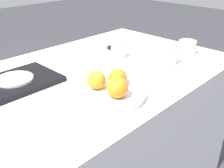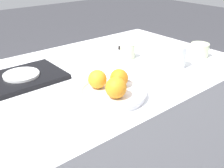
{
  "view_description": "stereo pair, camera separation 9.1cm",
  "coord_description": "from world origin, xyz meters",
  "px_view_note": "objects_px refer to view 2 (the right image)",
  "views": [
    {
      "loc": [
        -0.72,
        -0.79,
        1.21
      ],
      "look_at": [
        -0.14,
        -0.22,
        0.81
      ],
      "focal_mm": 42.0,
      "sensor_mm": 36.0,
      "label": 1
    },
    {
      "loc": [
        -0.65,
        -0.85,
        1.21
      ],
      "look_at": [
        -0.14,
        -0.22,
        0.81
      ],
      "focal_mm": 42.0,
      "sensor_mm": 36.0,
      "label": 2
    }
  ],
  "objects_px": {
    "orange_2": "(119,78)",
    "napkin": "(4,125)",
    "water_glass": "(177,57)",
    "soy_dish": "(123,48)",
    "orange_1": "(116,88)",
    "side_plate": "(21,75)",
    "cup_1": "(199,50)",
    "serving_tray": "(22,78)",
    "cup_0": "(128,51)",
    "orange_0": "(97,79)",
    "fruit_platter": "(112,93)"
  },
  "relations": [
    {
      "from": "fruit_platter",
      "to": "soy_dish",
      "type": "height_order",
      "value": "fruit_platter"
    },
    {
      "from": "serving_tray",
      "to": "napkin",
      "type": "xyz_separation_m",
      "value": [
        -0.16,
        -0.27,
        -0.01
      ]
    },
    {
      "from": "water_glass",
      "to": "soy_dish",
      "type": "height_order",
      "value": "water_glass"
    },
    {
      "from": "fruit_platter",
      "to": "water_glass",
      "type": "relative_size",
      "value": 2.49
    },
    {
      "from": "water_glass",
      "to": "cup_1",
      "type": "relative_size",
      "value": 1.12
    },
    {
      "from": "orange_2",
      "to": "cup_0",
      "type": "bearing_deg",
      "value": 42.55
    },
    {
      "from": "water_glass",
      "to": "soy_dish",
      "type": "xyz_separation_m",
      "value": [
        -0.01,
        0.34,
        -0.04
      ]
    },
    {
      "from": "cup_1",
      "to": "serving_tray",
      "type": "bearing_deg",
      "value": 159.75
    },
    {
      "from": "fruit_platter",
      "to": "orange_2",
      "type": "relative_size",
      "value": 3.62
    },
    {
      "from": "soy_dish",
      "to": "napkin",
      "type": "bearing_deg",
      "value": -157.37
    },
    {
      "from": "serving_tray",
      "to": "cup_0",
      "type": "distance_m",
      "value": 0.51
    },
    {
      "from": "orange_2",
      "to": "water_glass",
      "type": "distance_m",
      "value": 0.35
    },
    {
      "from": "orange_0",
      "to": "orange_1",
      "type": "distance_m",
      "value": 0.1
    },
    {
      "from": "water_glass",
      "to": "soy_dish",
      "type": "bearing_deg",
      "value": 91.99
    },
    {
      "from": "soy_dish",
      "to": "orange_1",
      "type": "bearing_deg",
      "value": -134.1
    },
    {
      "from": "orange_2",
      "to": "soy_dish",
      "type": "xyz_separation_m",
      "value": [
        0.34,
        0.36,
        -0.05
      ]
    },
    {
      "from": "orange_1",
      "to": "napkin",
      "type": "height_order",
      "value": "orange_1"
    },
    {
      "from": "fruit_platter",
      "to": "cup_1",
      "type": "distance_m",
      "value": 0.59
    },
    {
      "from": "fruit_platter",
      "to": "soy_dish",
      "type": "relative_size",
      "value": 4.54
    },
    {
      "from": "orange_0",
      "to": "orange_2",
      "type": "height_order",
      "value": "same"
    },
    {
      "from": "water_glass",
      "to": "cup_0",
      "type": "relative_size",
      "value": 1.37
    },
    {
      "from": "orange_2",
      "to": "napkin",
      "type": "bearing_deg",
      "value": 172.95
    },
    {
      "from": "water_glass",
      "to": "orange_2",
      "type": "bearing_deg",
      "value": -177.2
    },
    {
      "from": "orange_1",
      "to": "soy_dish",
      "type": "distance_m",
      "value": 0.58
    },
    {
      "from": "cup_0",
      "to": "water_glass",
      "type": "bearing_deg",
      "value": -69.77
    },
    {
      "from": "napkin",
      "to": "side_plate",
      "type": "bearing_deg",
      "value": 58.69
    },
    {
      "from": "orange_1",
      "to": "orange_2",
      "type": "relative_size",
      "value": 1.08
    },
    {
      "from": "orange_2",
      "to": "soy_dish",
      "type": "height_order",
      "value": "orange_2"
    },
    {
      "from": "side_plate",
      "to": "cup_1",
      "type": "bearing_deg",
      "value": -20.25
    },
    {
      "from": "water_glass",
      "to": "orange_1",
      "type": "bearing_deg",
      "value": -170.13
    },
    {
      "from": "orange_1",
      "to": "napkin",
      "type": "relative_size",
      "value": 0.53
    },
    {
      "from": "orange_1",
      "to": "fruit_platter",
      "type": "bearing_deg",
      "value": 67.2
    },
    {
      "from": "cup_1",
      "to": "napkin",
      "type": "height_order",
      "value": "cup_1"
    },
    {
      "from": "orange_0",
      "to": "cup_1",
      "type": "xyz_separation_m",
      "value": [
        0.61,
        -0.01,
        -0.02
      ]
    },
    {
      "from": "orange_2",
      "to": "napkin",
      "type": "height_order",
      "value": "orange_2"
    },
    {
      "from": "fruit_platter",
      "to": "water_glass",
      "type": "xyz_separation_m",
      "value": [
        0.39,
        0.03,
        0.03
      ]
    },
    {
      "from": "orange_2",
      "to": "cup_1",
      "type": "distance_m",
      "value": 0.55
    },
    {
      "from": "orange_0",
      "to": "side_plate",
      "type": "height_order",
      "value": "orange_0"
    },
    {
      "from": "fruit_platter",
      "to": "orange_1",
      "type": "xyz_separation_m",
      "value": [
        -0.02,
        -0.04,
        0.04
      ]
    },
    {
      "from": "orange_1",
      "to": "orange_0",
      "type": "bearing_deg",
      "value": 92.7
    },
    {
      "from": "orange_0",
      "to": "orange_2",
      "type": "bearing_deg",
      "value": -32.99
    },
    {
      "from": "orange_2",
      "to": "side_plate",
      "type": "bearing_deg",
      "value": 126.34
    },
    {
      "from": "serving_tray",
      "to": "orange_2",
      "type": "bearing_deg",
      "value": -53.66
    },
    {
      "from": "water_glass",
      "to": "cup_0",
      "type": "bearing_deg",
      "value": 110.23
    },
    {
      "from": "orange_0",
      "to": "orange_2",
      "type": "distance_m",
      "value": 0.08
    },
    {
      "from": "orange_1",
      "to": "serving_tray",
      "type": "height_order",
      "value": "orange_1"
    },
    {
      "from": "fruit_platter",
      "to": "water_glass",
      "type": "height_order",
      "value": "water_glass"
    },
    {
      "from": "water_glass",
      "to": "napkin",
      "type": "distance_m",
      "value": 0.75
    },
    {
      "from": "orange_0",
      "to": "serving_tray",
      "type": "relative_size",
      "value": 0.21
    },
    {
      "from": "water_glass",
      "to": "orange_0",
      "type": "bearing_deg",
      "value": 176.51
    }
  ]
}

